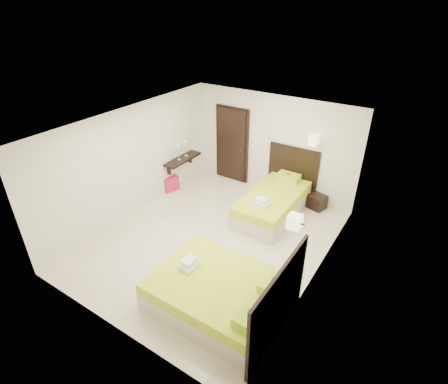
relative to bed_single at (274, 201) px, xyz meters
The scene contains 7 objects.
floor 1.86m from the bed_single, 110.31° to the right, with size 5.50×5.50×0.00m, color beige.
bed_single is the anchor object (origin of this frame).
bed_double 3.23m from the bed_single, 79.40° to the right, with size 2.21×1.88×1.82m.
nightstand 1.14m from the bed_single, 44.69° to the left, with size 0.40×0.35×0.35m, color black.
ottoman 2.99m from the bed_single, behind, with size 0.41×0.41×0.41m, color #A91636.
door 2.20m from the bed_single, 151.87° to the left, with size 1.02×0.15×2.14m.
console_shelf 2.77m from the bed_single, behind, with size 0.35×1.20×0.78m.
Camera 1 is at (3.55, -5.00, 4.72)m, focal length 28.00 mm.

